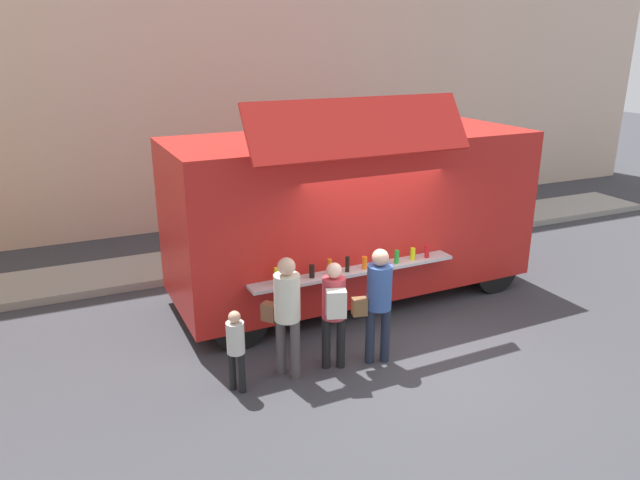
% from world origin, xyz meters
% --- Properties ---
extents(ground_plane, '(60.00, 60.00, 0.00)m').
position_xyz_m(ground_plane, '(0.00, 0.00, 0.00)').
color(ground_plane, '#38383D').
extents(curb_strip, '(28.00, 1.60, 0.15)m').
position_xyz_m(curb_strip, '(-3.79, 4.90, 0.07)').
color(curb_strip, '#9E998E').
rests_on(curb_strip, ground).
extents(building_behind, '(32.00, 2.40, 9.03)m').
position_xyz_m(building_behind, '(-2.79, 8.80, 4.52)').
color(building_behind, beige).
rests_on(building_behind, ground).
extents(food_truck_main, '(6.42, 2.99, 3.71)m').
position_xyz_m(food_truck_main, '(0.21, 2.28, 1.62)').
color(food_truck_main, red).
rests_on(food_truck_main, ground).
extents(trash_bin, '(0.60, 0.60, 0.88)m').
position_xyz_m(trash_bin, '(4.44, 4.60, 0.44)').
color(trash_bin, '#2E5E37').
rests_on(trash_bin, ground).
extents(customer_front_ordering, '(0.58, 0.36, 1.75)m').
position_xyz_m(customer_front_ordering, '(-0.55, -0.03, 1.04)').
color(customer_front_ordering, '#1E2434').
rests_on(customer_front_ordering, ground).
extents(customer_mid_with_backpack, '(0.40, 0.53, 1.61)m').
position_xyz_m(customer_mid_with_backpack, '(-1.20, 0.05, 0.99)').
color(customer_mid_with_backpack, black).
rests_on(customer_mid_with_backpack, ground).
extents(customer_rear_waiting, '(0.48, 0.53, 1.77)m').
position_xyz_m(customer_rear_waiting, '(-1.87, 0.17, 1.05)').
color(customer_rear_waiting, '#4A4344').
rests_on(customer_rear_waiting, ground).
extents(child_near_queue, '(0.24, 0.24, 1.18)m').
position_xyz_m(child_near_queue, '(-2.63, 0.07, 0.70)').
color(child_near_queue, black).
rests_on(child_near_queue, ground).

